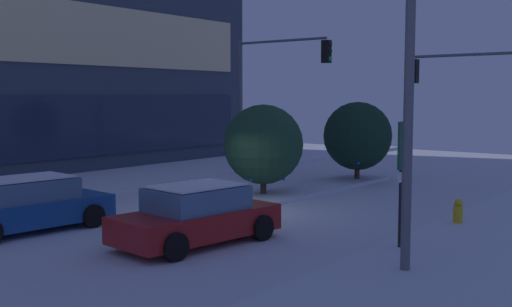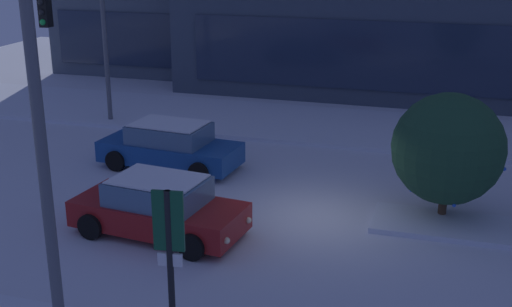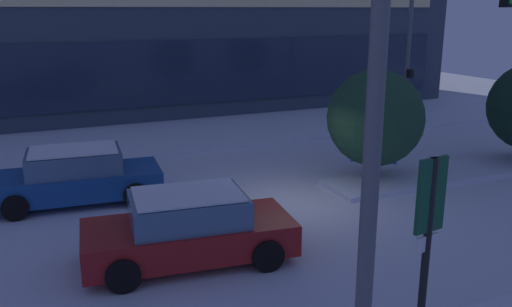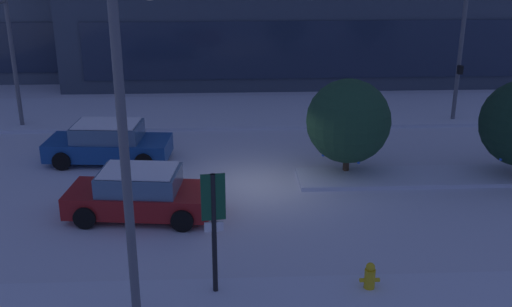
{
  "view_description": "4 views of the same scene",
  "coord_description": "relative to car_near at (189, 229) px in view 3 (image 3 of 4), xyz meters",
  "views": [
    {
      "loc": [
        -14.8,
        -12.68,
        3.68
      ],
      "look_at": [
        1.38,
        -0.11,
        1.8
      ],
      "focal_mm": 43.63,
      "sensor_mm": 36.0,
      "label": 1
    },
    {
      "loc": [
        3.1,
        -16.04,
        7.22
      ],
      "look_at": [
        -1.78,
        0.12,
        1.6
      ],
      "focal_mm": 46.64,
      "sensor_mm": 36.0,
      "label": 2
    },
    {
      "loc": [
        -6.53,
        -12.15,
        5.1
      ],
      "look_at": [
        -1.12,
        0.12,
        1.5
      ],
      "focal_mm": 37.82,
      "sensor_mm": 36.0,
      "label": 3
    },
    {
      "loc": [
        -0.97,
        -19.13,
        8.23
      ],
      "look_at": [
        -0.07,
        0.1,
        1.12
      ],
      "focal_mm": 43.39,
      "sensor_mm": 36.0,
      "label": 4
    }
  ],
  "objects": [
    {
      "name": "ground",
      "position": [
        3.63,
        2.13,
        -0.71
      ],
      "size": [
        52.0,
        52.0,
        0.0
      ],
      "primitive_type": "plane",
      "color": "silver"
    },
    {
      "name": "car_near",
      "position": [
        0.0,
        0.0,
        0.0
      ],
      "size": [
        4.54,
        2.42,
        1.49
      ],
      "rotation": [
        0.0,
        0.0,
        -0.11
      ],
      "color": "maroon",
      "rests_on": "ground"
    },
    {
      "name": "median_strip",
      "position": [
        9.52,
        2.45,
        -0.64
      ],
      "size": [
        9.0,
        1.8,
        0.14
      ],
      "primitive_type": "cube",
      "color": "silver",
      "rests_on": "ground"
    },
    {
      "name": "street_lamp_arched",
      "position": [
        0.68,
        -4.42,
        4.05
      ],
      "size": [
        0.73,
        3.13,
        7.22
      ],
      "rotation": [
        0.0,
        0.0,
        1.45
      ],
      "color": "#565960",
      "rests_on": "ground"
    },
    {
      "name": "parking_info_sign",
      "position": [
        2.29,
        -4.41,
        1.28
      ],
      "size": [
        0.55,
        0.14,
        3.1
      ],
      "rotation": [
        0.0,
        0.0,
        1.71
      ],
      "color": "black",
      "rests_on": "ground"
    },
    {
      "name": "curb_strip_far",
      "position": [
        3.63,
        10.75,
        -0.64
      ],
      "size": [
        52.0,
        5.2,
        0.14
      ],
      "primitive_type": "cube",
      "color": "silver",
      "rests_on": "ground"
    },
    {
      "name": "decorated_tree_median",
      "position": [
        6.77,
        3.04,
        1.23
      ],
      "size": [
        2.91,
        2.9,
        3.4
      ],
      "color": "#473323",
      "rests_on": "ground"
    },
    {
      "name": "car_far",
      "position": [
        -1.76,
        4.68,
        0.0
      ],
      "size": [
        4.69,
        2.34,
        1.49
      ],
      "rotation": [
        0.0,
        0.0,
        3.05
      ],
      "color": "#19478C",
      "rests_on": "ground"
    },
    {
      "name": "traffic_light_corner_far_right",
      "position": [
        12.67,
        6.96,
        3.75
      ],
      "size": [
        0.32,
        5.31,
        6.46
      ],
      "rotation": [
        0.0,
        0.0,
        -1.57
      ],
      "color": "#565960",
      "rests_on": "ground"
    }
  ]
}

